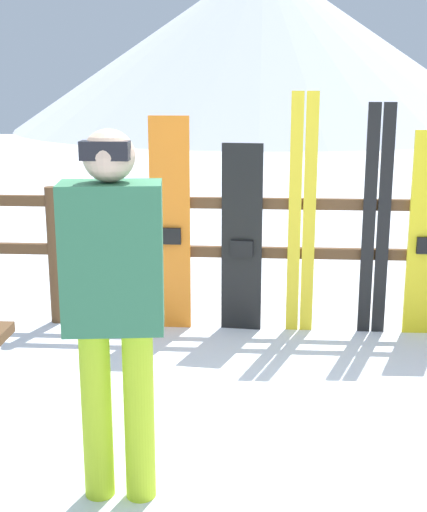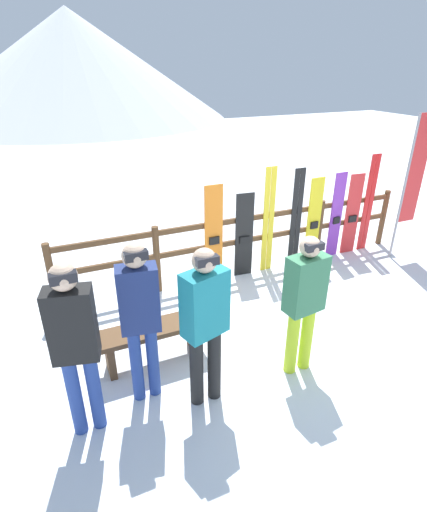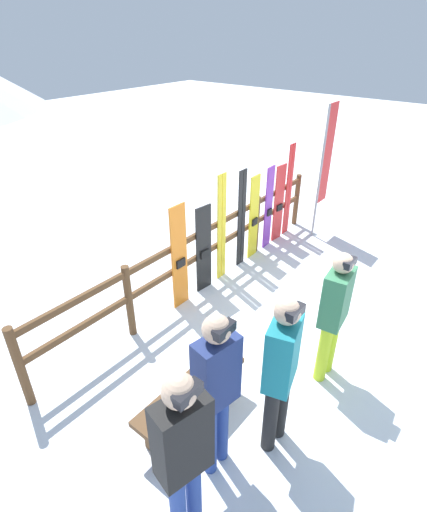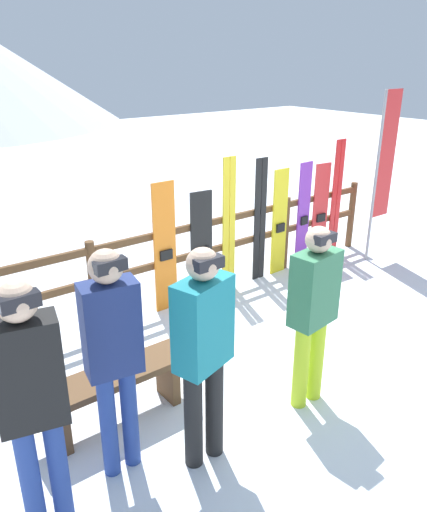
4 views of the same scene
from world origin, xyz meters
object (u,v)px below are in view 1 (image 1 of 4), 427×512
ski_pair_yellow (302,215)px  snowboard_yellow (427,235)px  snowboard_orange (170,225)px  ski_pair_black (376,221)px  person_plaid_green (114,293)px  snowboard_black_stripe (242,239)px

ski_pair_yellow → snowboard_yellow: (0.90, -0.00, -0.14)m
snowboard_orange → ski_pair_yellow: (0.96, 0.00, 0.09)m
ski_pair_black → snowboard_yellow: bearing=-0.5°
ski_pair_yellow → snowboard_yellow: bearing=-0.2°
person_plaid_green → ski_pair_yellow: size_ratio=0.94×
snowboard_orange → person_plaid_green: bearing=-88.7°
person_plaid_green → snowboard_yellow: (1.81, 2.25, -0.22)m
snowboard_black_stripe → snowboard_yellow: bearing=0.0°
snowboard_black_stripe → ski_pair_black: 0.98m
ski_pair_yellow → snowboard_orange: bearing=-179.8°
snowboard_orange → ski_pair_yellow: bearing=0.2°
snowboard_orange → snowboard_black_stripe: snowboard_orange is taller
person_plaid_green → snowboard_orange: (-0.05, 2.25, -0.17)m
snowboard_black_stripe → snowboard_yellow: 1.33m
ski_pair_black → person_plaid_green: bearing=-122.6°
person_plaid_green → snowboard_black_stripe: 2.31m
snowboard_orange → ski_pair_black: ski_pair_black is taller
snowboard_orange → ski_pair_yellow: 0.96m
snowboard_orange → snowboard_black_stripe: bearing=-0.0°
person_plaid_green → ski_pair_black: bearing=57.4°
ski_pair_black → ski_pair_yellow: bearing=180.0°
person_plaid_green → snowboard_orange: 2.25m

